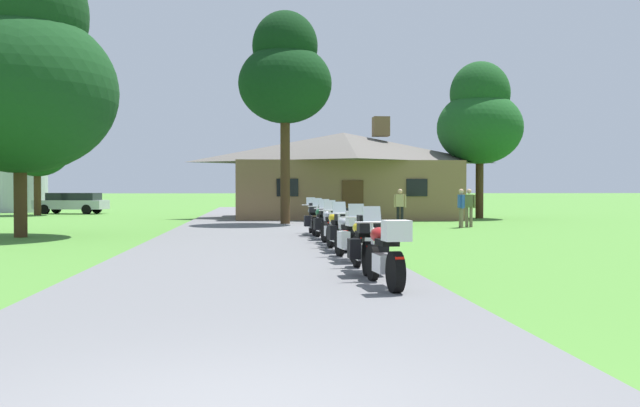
{
  "coord_description": "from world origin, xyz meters",
  "views": [
    {
      "loc": [
        0.2,
        -4.84,
        1.66
      ],
      "look_at": [
        2.13,
        17.14,
        1.2
      ],
      "focal_mm": 39.54,
      "sensor_mm": 36.0,
      "label": 1
    }
  ],
  "objects_px": {
    "bystander_tan_shirt_beside_signpost": "(400,205)",
    "metal_silo_distant": "(21,150)",
    "motorcycle_green_sixth_in_row": "(323,222)",
    "motorcycle_silver_farthest_in_row": "(314,219)",
    "bystander_olive_shirt_near_lodge": "(469,206)",
    "motorcycle_yellow_fourth_in_row": "(339,230)",
    "parked_silver_suv_far_left": "(72,202)",
    "motorcycle_red_nearest_to_camera": "(386,253)",
    "tree_left_near": "(19,68)",
    "bystander_blue_shirt_by_tree": "(461,206)",
    "tree_by_lodge_front": "(285,73)",
    "tree_right_of_lodge": "(480,118)",
    "motorcycle_silver_fifth_in_row": "(332,225)",
    "tree_left_far": "(37,142)",
    "motorcycle_silver_third_in_row": "(350,236)",
    "motorcycle_yellow_second_in_row": "(364,244)"
  },
  "relations": [
    {
      "from": "tree_by_lodge_front",
      "to": "tree_left_far",
      "type": "distance_m",
      "value": 20.24
    },
    {
      "from": "tree_by_lodge_front",
      "to": "metal_silo_distant",
      "type": "height_order",
      "value": "tree_by_lodge_front"
    },
    {
      "from": "motorcycle_green_sixth_in_row",
      "to": "tree_left_far",
      "type": "bearing_deg",
      "value": 119.02
    },
    {
      "from": "motorcycle_green_sixth_in_row",
      "to": "bystander_olive_shirt_near_lodge",
      "type": "xyz_separation_m",
      "value": [
        7.07,
        7.46,
        0.32
      ]
    },
    {
      "from": "motorcycle_silver_fifth_in_row",
      "to": "parked_silver_suv_far_left",
      "type": "bearing_deg",
      "value": 109.38
    },
    {
      "from": "motorcycle_silver_farthest_in_row",
      "to": "bystander_olive_shirt_near_lodge",
      "type": "distance_m",
      "value": 9.01
    },
    {
      "from": "motorcycle_yellow_fourth_in_row",
      "to": "tree_by_lodge_front",
      "type": "bearing_deg",
      "value": 86.39
    },
    {
      "from": "bystander_tan_shirt_beside_signpost",
      "to": "metal_silo_distant",
      "type": "bearing_deg",
      "value": -22.48
    },
    {
      "from": "tree_right_of_lodge",
      "to": "parked_silver_suv_far_left",
      "type": "distance_m",
      "value": 27.01
    },
    {
      "from": "motorcycle_red_nearest_to_camera",
      "to": "metal_silo_distant",
      "type": "distance_m",
      "value": 45.56
    },
    {
      "from": "motorcycle_red_nearest_to_camera",
      "to": "bystander_blue_shirt_by_tree",
      "type": "height_order",
      "value": "bystander_blue_shirt_by_tree"
    },
    {
      "from": "motorcycle_yellow_fourth_in_row",
      "to": "bystander_blue_shirt_by_tree",
      "type": "bearing_deg",
      "value": 52.97
    },
    {
      "from": "motorcycle_yellow_fourth_in_row",
      "to": "tree_left_near",
      "type": "distance_m",
      "value": 13.37
    },
    {
      "from": "bystander_tan_shirt_beside_signpost",
      "to": "tree_right_of_lodge",
      "type": "xyz_separation_m",
      "value": [
        6.07,
        7.47,
        4.74
      ]
    },
    {
      "from": "motorcycle_silver_fifth_in_row",
      "to": "bystander_olive_shirt_near_lodge",
      "type": "bearing_deg",
      "value": 46.48
    },
    {
      "from": "motorcycle_yellow_second_in_row",
      "to": "motorcycle_green_sixth_in_row",
      "type": "relative_size",
      "value": 1.0
    },
    {
      "from": "bystander_tan_shirt_beside_signpost",
      "to": "tree_left_far",
      "type": "height_order",
      "value": "tree_left_far"
    },
    {
      "from": "motorcycle_silver_farthest_in_row",
      "to": "parked_silver_suv_far_left",
      "type": "distance_m",
      "value": 27.67
    },
    {
      "from": "motorcycle_silver_third_in_row",
      "to": "parked_silver_suv_far_left",
      "type": "distance_m",
      "value": 35.63
    },
    {
      "from": "bystander_blue_shirt_by_tree",
      "to": "tree_left_near",
      "type": "height_order",
      "value": "tree_left_near"
    },
    {
      "from": "motorcycle_yellow_fourth_in_row",
      "to": "tree_by_lodge_front",
      "type": "relative_size",
      "value": 0.21
    },
    {
      "from": "motorcycle_yellow_fourth_in_row",
      "to": "parked_silver_suv_far_left",
      "type": "bearing_deg",
      "value": 108.7
    },
    {
      "from": "bystander_olive_shirt_near_lodge",
      "to": "parked_silver_suv_far_left",
      "type": "distance_m",
      "value": 28.24
    },
    {
      "from": "motorcycle_red_nearest_to_camera",
      "to": "tree_right_of_lodge",
      "type": "relative_size",
      "value": 0.24
    },
    {
      "from": "parked_silver_suv_far_left",
      "to": "motorcycle_silver_fifth_in_row",
      "type": "bearing_deg",
      "value": -143.1
    },
    {
      "from": "bystander_tan_shirt_beside_signpost",
      "to": "motorcycle_silver_farthest_in_row",
      "type": "bearing_deg",
      "value": 76.33
    },
    {
      "from": "motorcycle_green_sixth_in_row",
      "to": "tree_left_far",
      "type": "distance_m",
      "value": 28.47
    },
    {
      "from": "motorcycle_red_nearest_to_camera",
      "to": "metal_silo_distant",
      "type": "height_order",
      "value": "metal_silo_distant"
    },
    {
      "from": "tree_by_lodge_front",
      "to": "tree_left_far",
      "type": "height_order",
      "value": "tree_by_lodge_front"
    },
    {
      "from": "motorcycle_yellow_second_in_row",
      "to": "bystander_blue_shirt_by_tree",
      "type": "xyz_separation_m",
      "value": [
        6.62,
        16.11,
        0.32
      ]
    },
    {
      "from": "motorcycle_red_nearest_to_camera",
      "to": "bystander_olive_shirt_near_lodge",
      "type": "distance_m",
      "value": 19.97
    },
    {
      "from": "motorcycle_red_nearest_to_camera",
      "to": "metal_silo_distant",
      "type": "relative_size",
      "value": 0.23
    },
    {
      "from": "metal_silo_distant",
      "to": "bystander_blue_shirt_by_tree",
      "type": "bearing_deg",
      "value": -41.93
    },
    {
      "from": "motorcycle_yellow_fourth_in_row",
      "to": "tree_left_far",
      "type": "height_order",
      "value": "tree_left_far"
    },
    {
      "from": "motorcycle_green_sixth_in_row",
      "to": "tree_left_near",
      "type": "height_order",
      "value": "tree_left_near"
    },
    {
      "from": "bystander_tan_shirt_beside_signpost",
      "to": "tree_left_near",
      "type": "relative_size",
      "value": 0.16
    },
    {
      "from": "bystander_olive_shirt_near_lodge",
      "to": "parked_silver_suv_far_left",
      "type": "height_order",
      "value": "bystander_olive_shirt_near_lodge"
    },
    {
      "from": "motorcycle_yellow_second_in_row",
      "to": "metal_silo_distant",
      "type": "bearing_deg",
      "value": 115.35
    },
    {
      "from": "motorcycle_yellow_fourth_in_row",
      "to": "bystander_blue_shirt_by_tree",
      "type": "height_order",
      "value": "bystander_blue_shirt_by_tree"
    },
    {
      "from": "motorcycle_silver_farthest_in_row",
      "to": "bystander_olive_shirt_near_lodge",
      "type": "relative_size",
      "value": 1.25
    },
    {
      "from": "motorcycle_green_sixth_in_row",
      "to": "bystander_tan_shirt_beside_signpost",
      "type": "xyz_separation_m",
      "value": [
        4.32,
        8.88,
        0.32
      ]
    },
    {
      "from": "bystander_olive_shirt_near_lodge",
      "to": "metal_silo_distant",
      "type": "xyz_separation_m",
      "value": [
        -26.18,
        22.51,
        3.51
      ]
    },
    {
      "from": "tree_left_near",
      "to": "tree_by_lodge_front",
      "type": "xyz_separation_m",
      "value": [
        9.37,
        7.48,
        1.17
      ]
    },
    {
      "from": "motorcycle_green_sixth_in_row",
      "to": "bystander_tan_shirt_beside_signpost",
      "type": "distance_m",
      "value": 9.88
    },
    {
      "from": "bystander_olive_shirt_near_lodge",
      "to": "tree_by_lodge_front",
      "type": "height_order",
      "value": "tree_by_lodge_front"
    },
    {
      "from": "motorcycle_red_nearest_to_camera",
      "to": "bystander_tan_shirt_beside_signpost",
      "type": "distance_m",
      "value": 20.55
    },
    {
      "from": "motorcycle_silver_fifth_in_row",
      "to": "bystander_blue_shirt_by_tree",
      "type": "relative_size",
      "value": 1.25
    },
    {
      "from": "motorcycle_yellow_fourth_in_row",
      "to": "motorcycle_silver_fifth_in_row",
      "type": "distance_m",
      "value": 2.04
    },
    {
      "from": "bystander_olive_shirt_near_lodge",
      "to": "metal_silo_distant",
      "type": "relative_size",
      "value": 0.19
    },
    {
      "from": "motorcycle_silver_third_in_row",
      "to": "tree_by_lodge_front",
      "type": "bearing_deg",
      "value": 85.33
    }
  ]
}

